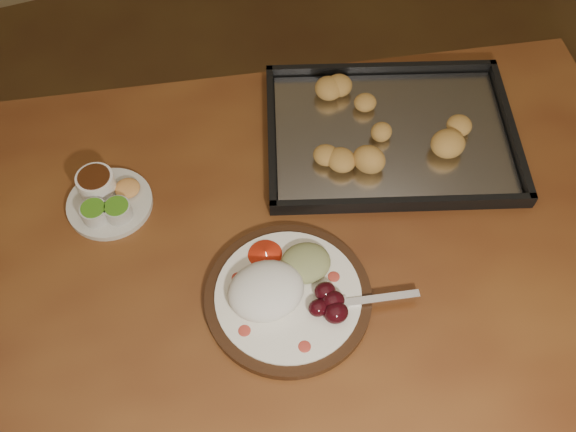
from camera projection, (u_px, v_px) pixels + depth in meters
name	position (u px, v px, depth m)	size (l,w,h in m)	color
dining_table	(258.00, 282.00, 1.21)	(1.65, 1.18, 0.75)	brown
dinner_plate	(285.00, 291.00, 1.07)	(0.35, 0.28, 0.06)	black
condiment_saucer	(106.00, 198.00, 1.17)	(0.16, 0.16, 0.05)	beige
baking_tray	(391.00, 133.00, 1.26)	(0.57, 0.49, 0.05)	black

